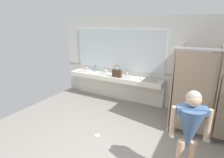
{
  "coord_description": "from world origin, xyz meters",
  "views": [
    {
      "loc": [
        1.4,
        -2.44,
        2.52
      ],
      "look_at": [
        -0.76,
        1.57,
        1.12
      ],
      "focal_mm": 29.39,
      "sensor_mm": 36.0,
      "label": 1
    }
  ],
  "objects_px": {
    "soap_dispenser": "(95,69)",
    "paper_cup": "(141,79)",
    "person_standing": "(190,129)",
    "handbag": "(117,73)"
  },
  "relations": [
    {
      "from": "soap_dispenser",
      "to": "paper_cup",
      "type": "distance_m",
      "value": 1.81
    },
    {
      "from": "soap_dispenser",
      "to": "paper_cup",
      "type": "bearing_deg",
      "value": -8.23
    },
    {
      "from": "handbag",
      "to": "soap_dispenser",
      "type": "distance_m",
      "value": 1.04
    },
    {
      "from": "person_standing",
      "to": "handbag",
      "type": "distance_m",
      "value": 3.33
    },
    {
      "from": "handbag",
      "to": "person_standing",
      "type": "bearing_deg",
      "value": -44.13
    },
    {
      "from": "handbag",
      "to": "paper_cup",
      "type": "xyz_separation_m",
      "value": [
        0.79,
        0.03,
        -0.08
      ]
    },
    {
      "from": "handbag",
      "to": "paper_cup",
      "type": "distance_m",
      "value": 0.79
    },
    {
      "from": "soap_dispenser",
      "to": "paper_cup",
      "type": "xyz_separation_m",
      "value": [
        1.79,
        -0.26,
        -0.04
      ]
    },
    {
      "from": "person_standing",
      "to": "handbag",
      "type": "height_order",
      "value": "person_standing"
    },
    {
      "from": "paper_cup",
      "to": "soap_dispenser",
      "type": "bearing_deg",
      "value": 171.77
    }
  ]
}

